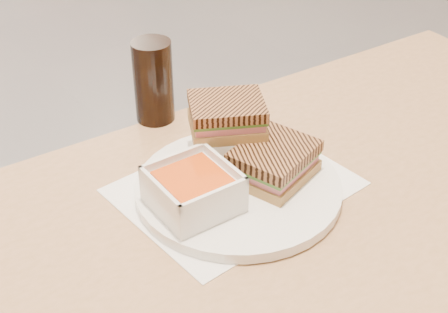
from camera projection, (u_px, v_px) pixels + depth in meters
main_table at (320, 263)px, 0.99m from camera, size 1.25×0.78×0.75m
tray_liner at (235, 187)px, 0.96m from camera, size 0.34×0.27×0.00m
plate at (238, 188)px, 0.94m from camera, size 0.30×0.30×0.02m
soup_bowl at (193, 191)px, 0.88m from camera, size 0.11×0.11×0.06m
panini_lower at (274, 162)px, 0.94m from camera, size 0.14×0.13×0.05m
panini_upper at (227, 115)px, 0.95m from camera, size 0.14×0.13×0.05m
cola_glass at (153, 81)px, 1.08m from camera, size 0.07×0.07×0.14m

